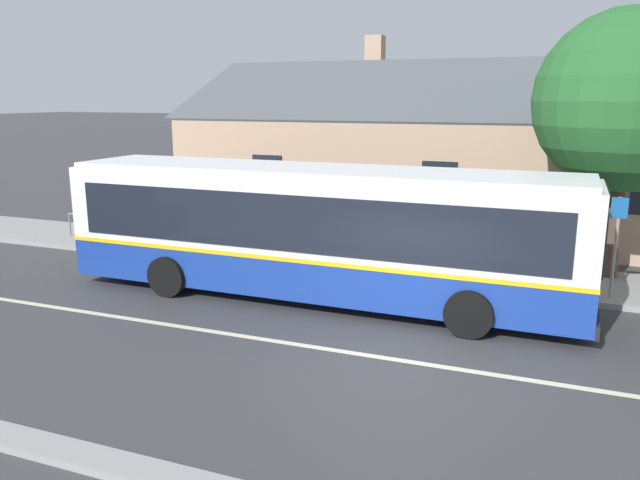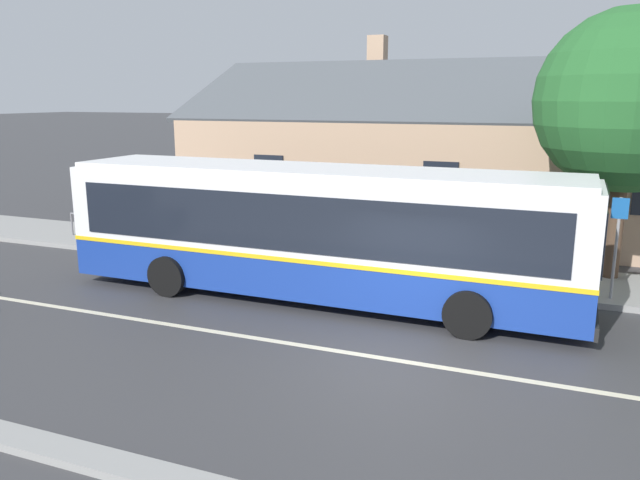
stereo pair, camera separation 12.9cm
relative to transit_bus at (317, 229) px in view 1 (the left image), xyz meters
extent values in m
plane|color=#38383A|center=(2.65, -2.90, -1.70)|extent=(300.00, 300.00, 0.00)
cube|color=gray|center=(2.65, 3.10, -1.63)|extent=(60.00, 3.00, 0.15)
cube|color=beige|center=(2.65, -2.90, -1.70)|extent=(60.00, 0.16, 0.01)
cube|color=tan|center=(4.74, 11.28, 0.27)|extent=(25.58, 10.59, 3.94)
cube|color=#4C5156|center=(4.74, 8.64, 3.33)|extent=(26.18, 5.36, 2.34)
cube|color=#4C5156|center=(4.74, 13.93, 3.33)|extent=(26.18, 5.36, 2.34)
cube|color=tan|center=(-2.29, 12.34, 4.92)|extent=(0.70, 0.70, 1.20)
cube|color=black|center=(-4.21, 5.96, 0.46)|extent=(1.10, 0.06, 1.30)
cube|color=black|center=(1.76, 5.96, 0.46)|extent=(1.10, 0.06, 1.30)
cube|color=navy|center=(-0.02, 0.00, -0.97)|extent=(12.41, 2.60, 0.91)
cube|color=gold|center=(-0.02, 0.00, -0.47)|extent=(12.43, 2.62, 0.10)
cube|color=white|center=(-0.02, 0.00, 0.46)|extent=(12.41, 2.60, 1.76)
cube|color=white|center=(-0.02, 0.00, 1.40)|extent=(12.16, 2.47, 0.12)
cube|color=black|center=(-0.01, 1.26, 0.36)|extent=(11.40, 0.12, 1.26)
cube|color=black|center=(-0.03, -1.27, 0.36)|extent=(11.40, 0.12, 1.26)
cube|color=black|center=(6.20, -0.05, 0.36)|extent=(0.06, 2.20, 1.26)
cube|color=black|center=(6.20, -0.05, 1.20)|extent=(0.05, 1.75, 0.24)
cube|color=black|center=(6.22, -0.05, -1.30)|extent=(0.10, 2.50, 0.28)
cube|color=#197233|center=(-1.56, 1.28, -0.97)|extent=(3.47, 0.06, 0.64)
cube|color=black|center=(4.82, 1.23, -0.22)|extent=(0.90, 0.04, 2.42)
cylinder|color=black|center=(3.83, 1.22, -1.20)|extent=(1.00, 0.29, 1.00)
cylinder|color=black|center=(3.81, -1.28, -1.20)|extent=(1.00, 0.29, 1.00)
cylinder|color=black|center=(-3.41, 1.28, -1.20)|extent=(1.00, 0.29, 1.00)
cylinder|color=black|center=(-3.43, -1.22, -1.20)|extent=(1.00, 0.29, 1.00)
cube|color=brown|center=(-6.39, 3.14, -1.10)|extent=(1.55, 0.10, 0.04)
cube|color=brown|center=(-6.39, 2.99, -1.10)|extent=(1.55, 0.10, 0.04)
cube|color=brown|center=(-6.39, 2.85, -1.10)|extent=(1.55, 0.10, 0.04)
cube|color=brown|center=(-6.39, 2.72, -0.80)|extent=(1.55, 0.04, 0.10)
cube|color=brown|center=(-6.39, 2.72, -0.66)|extent=(1.55, 0.04, 0.10)
cube|color=black|center=(-5.77, 2.99, -1.33)|extent=(0.08, 0.43, 0.45)
cube|color=black|center=(-7.01, 2.99, -1.33)|extent=(0.08, 0.43, 0.45)
cube|color=brown|center=(-2.84, 3.01, -1.10)|extent=(1.69, 0.10, 0.04)
cube|color=brown|center=(-2.84, 2.87, -1.10)|extent=(1.69, 0.10, 0.04)
cube|color=brown|center=(-2.84, 2.73, -1.10)|extent=(1.69, 0.10, 0.04)
cube|color=brown|center=(-2.84, 2.60, -0.80)|extent=(1.69, 0.04, 0.10)
cube|color=brown|center=(-2.84, 2.60, -0.66)|extent=(1.69, 0.04, 0.10)
cube|color=black|center=(-2.16, 2.87, -1.33)|extent=(0.08, 0.43, 0.45)
cube|color=black|center=(-3.52, 2.87, -1.33)|extent=(0.08, 0.43, 0.45)
cylinder|color=#4C3828|center=(6.69, 4.07, -0.11)|extent=(0.42, 0.42, 3.19)
sphere|color=#235B28|center=(6.69, 4.07, 2.97)|extent=(4.55, 4.55, 4.55)
sphere|color=#235B28|center=(6.17, 4.10, 2.28)|extent=(2.70, 2.70, 2.70)
cylinder|color=gray|center=(6.62, 2.10, -0.35)|extent=(0.07, 0.07, 2.40)
cube|color=#1959A5|center=(6.62, 2.08, 0.60)|extent=(0.36, 0.03, 0.48)
cylinder|color=slate|center=(-10.18, 2.80, -1.18)|extent=(0.06, 0.06, 0.75)
cylinder|color=slate|center=(-9.08, 2.80, -1.18)|extent=(0.06, 0.06, 0.75)
cylinder|color=slate|center=(-9.63, 2.80, -0.80)|extent=(1.10, 0.06, 0.06)
camera|label=1|loc=(5.35, -13.47, 3.07)|focal=35.00mm
camera|label=2|loc=(5.47, -13.42, 3.07)|focal=35.00mm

